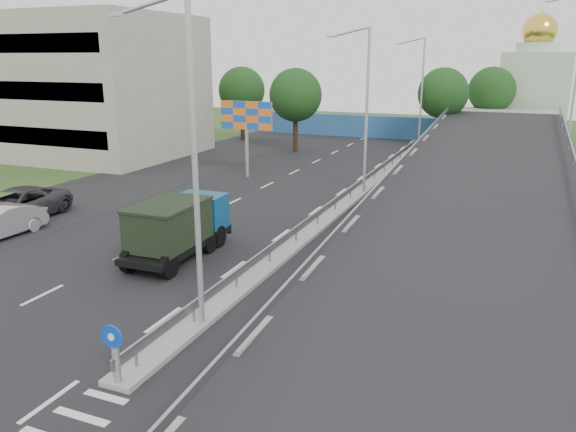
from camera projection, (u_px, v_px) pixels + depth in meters
The scene contains 19 objects.
road_surface at pixel (279, 212), 31.86m from camera, with size 26.00×90.00×0.04m, color black.
parking_strip at pixel (97, 192), 36.64m from camera, with size 8.00×90.00×0.05m, color black.
median at pixel (350, 200), 34.29m from camera, with size 1.00×44.00×0.20m, color gray.
overpass_ramp at pixel (482, 183), 31.08m from camera, with size 10.00×50.00×3.50m.
median_guardrail at pixel (351, 189), 34.11m from camera, with size 0.09×44.00×0.71m.
sign_bollard at pixel (115, 354), 14.63m from camera, with size 0.64×0.23×1.67m.
lamp_post_near at pixel (189, 150), 16.69m from camera, with size 2.74×0.18×10.08m.
lamp_post_mid at pixel (364, 102), 34.47m from camera, with size 2.74×0.18×10.08m.
lamp_post_far at pixel (420, 87), 52.26m from camera, with size 2.74×0.18×10.08m.
beige_building at pixel (58, 86), 50.82m from camera, with size 24.00×14.00×12.00m, color #9C9682.
blue_wall at pixel (388, 128), 60.36m from camera, with size 30.00×0.50×2.40m, color #2A609A.
church at pixel (533, 88), 61.21m from camera, with size 7.00×7.00×13.80m.
billboard at pixel (246, 120), 40.04m from camera, with size 4.00×0.24×5.50m.
tree_left_mid at pixel (296, 95), 50.81m from camera, with size 4.80×4.80×7.60m.
tree_median_far at pixel (443, 93), 53.51m from camera, with size 4.80×4.80×7.60m.
tree_left_far at pixel (242, 90), 58.20m from camera, with size 4.80×4.80×7.60m.
tree_ramp_far at pixel (492, 90), 58.27m from camera, with size 4.80×4.80×7.60m.
dump_truck at pixel (179, 225), 24.34m from camera, with size 2.41×6.00×2.63m.
parked_car_c at pixel (16, 206), 29.92m from camera, with size 2.86×6.20×1.72m, color #333237.
Camera 1 is at (9.18, -8.20, 8.47)m, focal length 35.00 mm.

